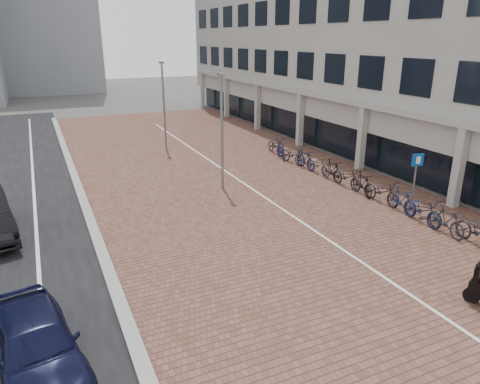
# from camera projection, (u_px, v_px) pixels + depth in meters

# --- Properties ---
(ground) EXTENTS (140.00, 140.00, 0.00)m
(ground) POSITION_uv_depth(u_px,v_px,m) (336.00, 308.00, 11.59)
(ground) COLOR #474442
(ground) RESTS_ON ground
(plaza_brick) EXTENTS (14.50, 42.00, 0.04)m
(plaza_brick) POSITION_uv_depth(u_px,v_px,m) (227.00, 175.00, 22.67)
(plaza_brick) COLOR brown
(plaza_brick) RESTS_ON ground
(curb) EXTENTS (0.35, 42.00, 0.14)m
(curb) POSITION_uv_depth(u_px,v_px,m) (81.00, 193.00, 19.85)
(curb) COLOR gray
(curb) RESTS_ON ground
(lane_line) EXTENTS (0.12, 44.00, 0.00)m
(lane_line) POSITION_uv_depth(u_px,v_px,m) (34.00, 201.00, 19.12)
(lane_line) COLOR white
(lane_line) RESTS_ON street_asphalt
(parking_line) EXTENTS (0.10, 30.00, 0.00)m
(parking_line) POSITION_uv_depth(u_px,v_px,m) (230.00, 174.00, 22.74)
(parking_line) COLOR white
(parking_line) RESTS_ON plaza_brick
(office_building) EXTENTS (8.40, 40.00, 15.00)m
(office_building) POSITION_uv_depth(u_px,v_px,m) (362.00, 7.00, 27.62)
(office_building) COLOR #A0A09B
(office_building) RESTS_ON ground
(car_navy) EXTENTS (2.29, 4.24, 1.37)m
(car_navy) POSITION_uv_depth(u_px,v_px,m) (35.00, 344.00, 9.20)
(car_navy) COLOR black
(car_navy) RESTS_ON ground
(parking_sign) EXTENTS (0.49, 0.13, 2.38)m
(parking_sign) POSITION_uv_depth(u_px,v_px,m) (416.00, 173.00, 17.57)
(parking_sign) COLOR slate
(parking_sign) RESTS_ON ground
(lamp_near) EXTENTS (0.12, 0.12, 5.17)m
(lamp_near) POSITION_uv_depth(u_px,v_px,m) (222.00, 134.00, 19.79)
(lamp_near) COLOR slate
(lamp_near) RESTS_ON ground
(lamp_far) EXTENTS (0.12, 0.12, 5.25)m
(lamp_far) POSITION_uv_depth(u_px,v_px,m) (164.00, 107.00, 26.94)
(lamp_far) COLOR slate
(lamp_far) RESTS_ON ground
(bike_row) EXTENTS (1.32, 15.81, 1.05)m
(bike_row) POSITION_uv_depth(u_px,v_px,m) (347.00, 177.00, 20.70)
(bike_row) COLOR black
(bike_row) RESTS_ON ground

